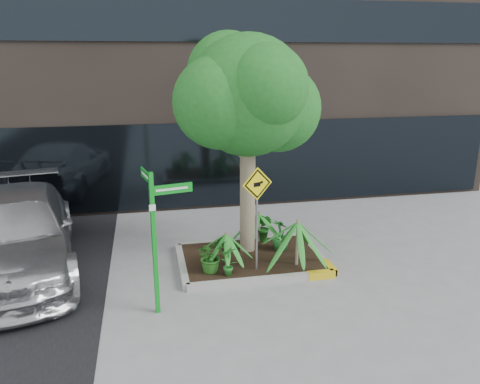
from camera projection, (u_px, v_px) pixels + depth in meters
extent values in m
plane|color=gray|center=(245.00, 268.00, 10.55)|extent=(80.00, 80.00, 0.00)
cube|color=#9E9E99|center=(241.00, 241.00, 11.89)|extent=(3.20, 0.15, 0.15)
cube|color=#9E9E99|center=(263.00, 281.00, 9.82)|extent=(3.20, 0.15, 0.15)
cube|color=#9E9E99|center=(182.00, 265.00, 10.54)|extent=(0.15, 2.20, 0.15)
cube|color=#9E9E99|center=(316.00, 253.00, 11.16)|extent=(0.15, 2.20, 0.15)
cube|color=gold|center=(321.00, 275.00, 10.07)|extent=(0.60, 0.17, 0.15)
cube|color=black|center=(251.00, 257.00, 10.84)|extent=(3.05, 2.05, 0.06)
cylinder|color=gray|center=(248.00, 189.00, 10.79)|extent=(0.36, 0.36, 3.33)
cylinder|color=gray|center=(253.00, 136.00, 10.47)|extent=(0.63, 0.18, 1.08)
sphere|color=#1B5F20|center=(248.00, 96.00, 10.20)|extent=(2.67, 2.67, 2.67)
sphere|color=#1B5F20|center=(278.00, 109.00, 10.76)|extent=(2.00, 2.00, 2.00)
sphere|color=#1B5F20|center=(220.00, 102.00, 9.89)|extent=(2.00, 2.00, 2.00)
sphere|color=#1B5F20|center=(266.00, 87.00, 9.56)|extent=(1.78, 1.78, 1.78)
sphere|color=#1B5F20|center=(228.00, 74.00, 10.54)|extent=(1.89, 1.89, 1.89)
cylinder|color=gray|center=(297.00, 242.00, 10.27)|extent=(0.07, 0.07, 1.06)
cylinder|color=gray|center=(227.00, 249.00, 10.23)|extent=(0.07, 0.07, 0.80)
cylinder|color=gray|center=(259.00, 227.00, 11.58)|extent=(0.07, 0.07, 0.79)
imported|color=silver|center=(16.00, 233.00, 10.33)|extent=(3.36, 6.16, 1.69)
imported|color=#24601B|center=(211.00, 256.00, 9.98)|extent=(0.86, 0.86, 0.71)
imported|color=#1D6224|center=(281.00, 235.00, 11.10)|extent=(0.58, 0.58, 0.75)
imported|color=#216B22|center=(228.00, 260.00, 9.81)|extent=(0.45, 0.45, 0.67)
imported|color=#1C5D1A|center=(264.00, 228.00, 11.62)|extent=(0.56, 0.56, 0.72)
cube|color=#0D991F|center=(154.00, 245.00, 8.38)|extent=(0.09, 0.09, 2.70)
cube|color=#0D991F|center=(172.00, 189.00, 8.24)|extent=(0.74, 0.18, 0.17)
cube|color=#0D991F|center=(146.00, 176.00, 8.36)|extent=(0.18, 0.74, 0.17)
cube|color=white|center=(172.00, 189.00, 8.22)|extent=(0.57, 0.13, 0.04)
cube|color=white|center=(145.00, 176.00, 8.36)|extent=(0.13, 0.57, 0.04)
cube|color=white|center=(152.00, 208.00, 8.14)|extent=(0.11, 0.03, 0.12)
cylinder|color=slate|center=(257.00, 224.00, 9.90)|extent=(0.06, 0.07, 2.09)
cube|color=#FFE90D|center=(257.00, 184.00, 9.63)|extent=(0.68, 0.23, 0.70)
cube|color=black|center=(258.00, 184.00, 9.62)|extent=(0.60, 0.19, 0.62)
cube|color=#FFE90D|center=(258.00, 184.00, 9.61)|extent=(0.51, 0.16, 0.53)
cube|color=black|center=(257.00, 185.00, 9.61)|extent=(0.16, 0.05, 0.09)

